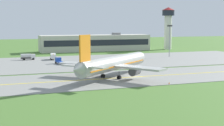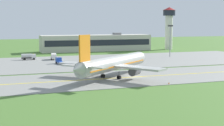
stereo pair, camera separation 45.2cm
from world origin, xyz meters
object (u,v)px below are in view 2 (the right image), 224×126
Objects in this scene: service_truck_baggage at (60,61)px; control_tower at (169,24)px; service_truck_catering at (54,56)px; airplane_lead at (114,64)px; apron_light_mast at (170,37)px; service_truck_fuel at (29,56)px.

control_tower is at bearing 34.01° from service_truck_baggage.
service_truck_catering is at bearing 88.66° from service_truck_baggage.
control_tower is (75.17, 50.72, 13.98)m from service_truck_baggage.
control_tower is (66.72, 88.06, 11.03)m from airplane_lead.
service_truck_catering is at bearing 98.65° from airplane_lead.
service_truck_catering is at bearing 173.51° from apron_light_mast.
airplane_lead is 2.21× the size of apron_light_mast.
apron_light_mast is at bearing -7.92° from service_truck_fuel.
apron_light_mast reaches higher than airplane_lead.
airplane_lead is 5.24× the size of service_truck_catering.
service_truck_baggage is at bearing -169.55° from apron_light_mast.
service_truck_baggage is 1.11× the size of service_truck_fuel.
service_truck_fuel is at bearing 108.13° from airplane_lead.
airplane_lead is 53.81m from service_truck_catering.
control_tower is 1.70× the size of apron_light_mast.
apron_light_mast is at bearing -6.49° from service_truck_catering.
service_truck_fuel is (-18.30, 55.89, -2.60)m from airplane_lead.
airplane_lead is at bearing -133.44° from apron_light_mast.
airplane_lead is at bearing -127.15° from control_tower.
service_truck_catering is 83.67m from control_tower.
apron_light_mast is (44.63, 47.13, 5.19)m from airplane_lead.
service_truck_fuel is 91.92m from control_tower.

